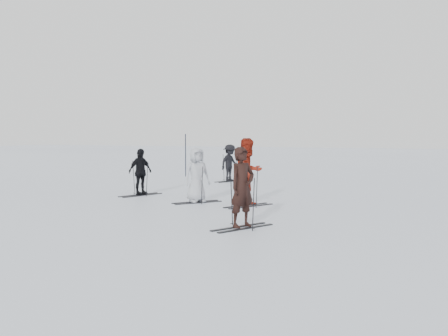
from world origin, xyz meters
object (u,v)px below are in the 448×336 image
object	(u,v)px
skier_grey	(197,176)
piste_marker	(186,155)
skier_red	(248,173)
skier_uphill_left	(140,173)
skier_near_dark	(242,188)
skier_uphill_far	(230,163)

from	to	relation	value
skier_grey	piste_marker	size ratio (longest dim) A/B	0.79
skier_red	skier_uphill_left	bearing A→B (deg)	107.42
skier_near_dark	skier_uphill_left	world-z (taller)	skier_near_dark
skier_grey	piste_marker	bearing A→B (deg)	67.81
piste_marker	skier_red	bearing A→B (deg)	-53.41
skier_red	piste_marker	world-z (taller)	piste_marker
skier_uphill_far	skier_uphill_left	bearing A→B (deg)	-169.13
skier_near_dark	skier_grey	size ratio (longest dim) A/B	1.08
skier_near_dark	piste_marker	bearing A→B (deg)	60.30
skier_grey	skier_uphill_far	distance (m)	6.82
skier_uphill_far	piste_marker	bearing A→B (deg)	83.13
skier_red	skier_grey	distance (m)	1.71
skier_red	skier_grey	bearing A→B (deg)	116.92
skier_grey	skier_uphill_left	xyz separation A→B (m)	(-2.54, 0.89, -0.04)
skier_near_dark	skier_uphill_left	xyz separation A→B (m)	(-5.21, 4.20, -0.11)
skier_uphill_far	piste_marker	xyz separation A→B (m)	(-2.93, 1.54, 0.24)
skier_near_dark	skier_red	xyz separation A→B (m)	(-0.98, 3.21, 0.08)
skier_grey	skier_uphill_far	bearing A→B (deg)	52.18
skier_red	skier_uphill_far	world-z (taller)	skier_red
skier_near_dark	skier_red	world-z (taller)	skier_red
skier_red	skier_grey	size ratio (longest dim) A/B	1.18
skier_near_dark	skier_uphill_far	size ratio (longest dim) A/B	1.12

